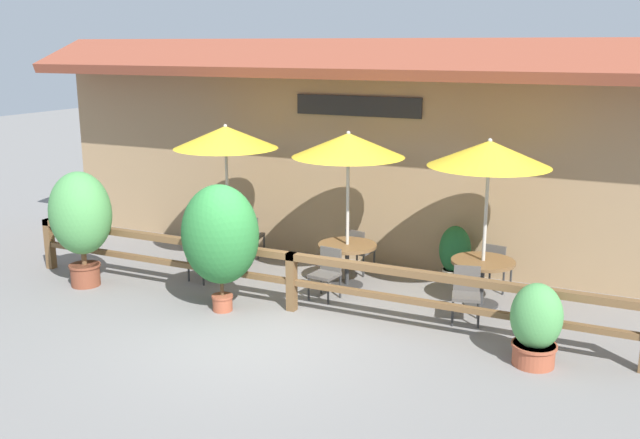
# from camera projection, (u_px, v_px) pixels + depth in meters

# --- Properties ---
(ground_plane) EXTENTS (60.00, 60.00, 0.00)m
(ground_plane) POSITION_uv_depth(u_px,v_px,m) (259.00, 334.00, 10.42)
(ground_plane) COLOR slate
(building_facade) EXTENTS (14.28, 1.49, 4.23)m
(building_facade) POSITION_uv_depth(u_px,v_px,m) (365.00, 150.00, 13.50)
(building_facade) COLOR #997A56
(building_facade) RESTS_ON ground
(patio_railing) EXTENTS (10.40, 0.14, 0.95)m
(patio_railing) POSITION_uv_depth(u_px,v_px,m) (291.00, 268.00, 11.18)
(patio_railing) COLOR brown
(patio_railing) RESTS_ON ground
(patio_umbrella_near) EXTENTS (1.91, 1.91, 2.72)m
(patio_umbrella_near) POSITION_uv_depth(u_px,v_px,m) (226.00, 137.00, 12.91)
(patio_umbrella_near) COLOR #B7B2A8
(patio_umbrella_near) RESTS_ON ground
(dining_table_near) EXTENTS (1.02, 1.02, 0.76)m
(dining_table_near) POSITION_uv_depth(u_px,v_px,m) (229.00, 237.00, 13.36)
(dining_table_near) COLOR brown
(dining_table_near) RESTS_ON ground
(chair_near_streetside) EXTENTS (0.50, 0.50, 0.84)m
(chair_near_streetside) POSITION_uv_depth(u_px,v_px,m) (206.00, 255.00, 12.70)
(chair_near_streetside) COLOR #514C47
(chair_near_streetside) RESTS_ON ground
(chair_near_wallside) EXTENTS (0.49, 0.49, 0.84)m
(chair_near_wallside) POSITION_uv_depth(u_px,v_px,m) (251.00, 234.00, 14.07)
(chair_near_wallside) COLOR #514C47
(chair_near_wallside) RESTS_ON ground
(patio_umbrella_middle) EXTENTS (1.91, 1.91, 2.72)m
(patio_umbrella_middle) POSITION_uv_depth(u_px,v_px,m) (348.00, 145.00, 11.91)
(patio_umbrella_middle) COLOR #B7B2A8
(patio_umbrella_middle) RESTS_ON ground
(dining_table_middle) EXTENTS (1.02, 1.02, 0.76)m
(dining_table_middle) POSITION_uv_depth(u_px,v_px,m) (347.00, 252.00, 12.35)
(dining_table_middle) COLOR brown
(dining_table_middle) RESTS_ON ground
(chair_middle_streetside) EXTENTS (0.47, 0.47, 0.84)m
(chair_middle_streetside) POSITION_uv_depth(u_px,v_px,m) (327.00, 271.00, 11.78)
(chair_middle_streetside) COLOR #514C47
(chair_middle_streetside) RESTS_ON ground
(chair_middle_wallside) EXTENTS (0.49, 0.49, 0.84)m
(chair_middle_wallside) POSITION_uv_depth(u_px,v_px,m) (358.00, 249.00, 13.05)
(chair_middle_wallside) COLOR #514C47
(chair_middle_wallside) RESTS_ON ground
(patio_umbrella_far) EXTENTS (1.91, 1.91, 2.72)m
(patio_umbrella_far) POSITION_uv_depth(u_px,v_px,m) (489.00, 154.00, 10.98)
(patio_umbrella_far) COLOR #B7B2A8
(patio_umbrella_far) RESTS_ON ground
(dining_table_far) EXTENTS (1.02, 1.02, 0.76)m
(dining_table_far) POSITION_uv_depth(u_px,v_px,m) (483.00, 269.00, 11.43)
(dining_table_far) COLOR brown
(dining_table_far) RESTS_ON ground
(chair_far_streetside) EXTENTS (0.51, 0.51, 0.84)m
(chair_far_streetside) POSITION_uv_depth(u_px,v_px,m) (466.00, 292.00, 10.79)
(chair_far_streetside) COLOR #514C47
(chair_far_streetside) RESTS_ON ground
(chair_far_wallside) EXTENTS (0.48, 0.48, 0.84)m
(chair_far_wallside) POSITION_uv_depth(u_px,v_px,m) (496.00, 264.00, 12.13)
(chair_far_wallside) COLOR #514C47
(chair_far_wallside) RESTS_ON ground
(potted_plant_small_flowering) EXTENTS (0.67, 0.60, 1.13)m
(potted_plant_small_flowering) POSITION_uv_depth(u_px,v_px,m) (536.00, 325.00, 9.28)
(potted_plant_small_flowering) COLOR #9E4C33
(potted_plant_small_flowering) RESTS_ON ground
(potted_plant_tall_tropical) EXTENTS (1.10, 0.99, 2.02)m
(potted_plant_tall_tropical) POSITION_uv_depth(u_px,v_px,m) (81.00, 217.00, 12.22)
(potted_plant_tall_tropical) COLOR brown
(potted_plant_tall_tropical) RESTS_ON ground
(potted_plant_corner_fern) EXTENTS (1.24, 1.12, 2.04)m
(potted_plant_corner_fern) POSITION_uv_depth(u_px,v_px,m) (220.00, 235.00, 11.04)
(potted_plant_corner_fern) COLOR #9E4C33
(potted_plant_corner_fern) RESTS_ON ground
(potted_plant_entrance_palm) EXTENTS (0.56, 0.50, 1.02)m
(potted_plant_entrance_palm) POSITION_uv_depth(u_px,v_px,m) (455.00, 253.00, 12.60)
(potted_plant_entrance_palm) COLOR #B7AD99
(potted_plant_entrance_palm) RESTS_ON ground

